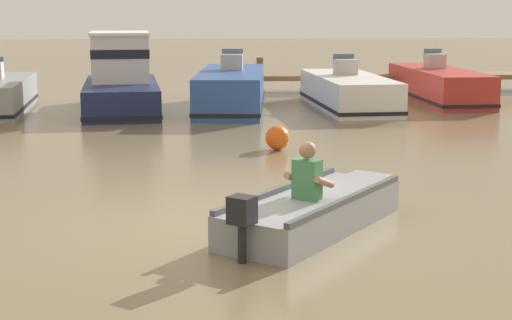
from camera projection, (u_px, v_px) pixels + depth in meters
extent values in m
plane|color=#7A6B4C|center=(222.00, 224.00, 10.79)|extent=(120.00, 120.00, 0.00)
cube|color=brown|center=(416.00, 76.00, 27.30)|extent=(11.34, 1.50, 0.16)
cylinder|color=brown|center=(260.00, 74.00, 27.58)|extent=(0.24, 0.24, 1.12)
cylinder|color=brown|center=(422.00, 79.00, 26.62)|extent=(0.24, 0.24, 0.95)
cube|color=gray|center=(312.00, 213.00, 10.49)|extent=(2.75, 3.13, 0.44)
cube|color=gray|center=(369.00, 188.00, 11.92)|extent=(0.72, 0.68, 0.42)
cube|color=#4D4E51|center=(279.00, 190.00, 10.71)|extent=(1.90, 2.47, 0.08)
cube|color=#4D4E51|center=(348.00, 200.00, 10.17)|extent=(1.90, 2.47, 0.08)
cube|color=#A0A2A8|center=(309.00, 201.00, 10.37)|extent=(0.98, 0.83, 0.06)
cylinder|color=black|center=(242.00, 240.00, 9.12)|extent=(0.14, 0.14, 0.54)
cube|color=black|center=(242.00, 210.00, 9.05)|extent=(0.37, 0.36, 0.32)
cube|color=#3F7F4C|center=(307.00, 179.00, 10.27)|extent=(0.40, 0.38, 0.52)
sphere|color=#9E7051|center=(308.00, 150.00, 10.20)|extent=(0.22, 0.22, 0.22)
cylinder|color=#9E7051|center=(294.00, 178.00, 10.44)|extent=(0.33, 0.39, 0.23)
cylinder|color=#9E7051|center=(324.00, 182.00, 10.20)|extent=(0.33, 0.39, 0.23)
cube|color=#19234C|center=(121.00, 97.00, 22.12)|extent=(2.39, 5.18, 0.80)
cube|color=black|center=(122.00, 106.00, 22.17)|extent=(2.44, 5.23, 0.10)
cube|color=silver|center=(120.00, 58.00, 22.36)|extent=(1.71, 2.24, 1.28)
cube|color=black|center=(120.00, 52.00, 22.33)|extent=(1.74, 2.27, 0.24)
cube|color=white|center=(119.00, 33.00, 22.23)|extent=(1.79, 2.35, 0.08)
cube|color=#2D519E|center=(231.00, 90.00, 22.52)|extent=(2.29, 5.69, 1.07)
cube|color=black|center=(231.00, 103.00, 22.59)|extent=(2.34, 5.74, 0.10)
cube|color=#B2ADA3|center=(232.00, 62.00, 22.79)|extent=(0.65, 0.56, 0.44)
cube|color=slate|center=(232.00, 55.00, 23.01)|extent=(0.61, 0.10, 0.36)
cube|color=white|center=(348.00, 92.00, 22.90)|extent=(2.08, 5.34, 0.91)
cube|color=black|center=(348.00, 102.00, 22.96)|extent=(2.12, 5.38, 0.10)
cube|color=#B2ADA3|center=(346.00, 67.00, 23.16)|extent=(0.65, 0.54, 0.44)
cube|color=slate|center=(343.00, 60.00, 23.38)|extent=(0.62, 0.08, 0.36)
cube|color=#B72D28|center=(438.00, 85.00, 24.53)|extent=(1.76, 5.66, 0.97)
cube|color=black|center=(438.00, 95.00, 24.59)|extent=(1.80, 5.70, 0.10)
cube|color=#B2ADA3|center=(435.00, 61.00, 24.81)|extent=(0.57, 0.52, 0.44)
cube|color=slate|center=(433.00, 55.00, 25.03)|extent=(0.56, 0.06, 0.36)
sphere|color=#E55919|center=(277.00, 138.00, 16.27)|extent=(0.49, 0.49, 0.49)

